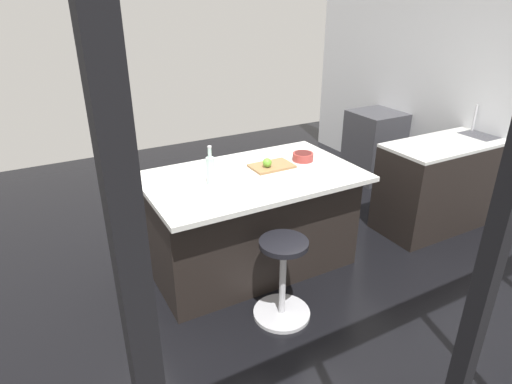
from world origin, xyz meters
name	(u,v)px	position (x,y,z in m)	size (l,w,h in m)	color
ground_plane	(247,256)	(0.00, 0.00, 0.00)	(7.07, 7.07, 0.00)	black
interior_partition_left	(465,89)	(-2.72, 0.00, 1.31)	(0.12, 5.00, 2.62)	silver
sink_cabinet	(461,178)	(-2.37, 0.40, 0.47)	(1.94, 0.60, 1.20)	black
oven_range	(374,146)	(-2.37, -0.91, 0.45)	(0.60, 0.61, 0.89)	#38383D
kitchen_island	(251,220)	(0.04, 0.14, 0.46)	(1.77, 1.08, 0.91)	black
stool_by_window	(283,282)	(0.15, 0.86, 0.31)	(0.44, 0.44, 0.66)	#B7B7BC
cutting_board	(272,166)	(-0.19, 0.12, 0.92)	(0.36, 0.24, 0.02)	olive
apple_green	(267,163)	(-0.13, 0.14, 0.97)	(0.08, 0.08, 0.08)	#609E2D
water_bottle	(210,169)	(0.41, 0.20, 1.03)	(0.06, 0.06, 0.31)	silver
fruit_bowl	(303,156)	(-0.51, 0.11, 0.95)	(0.18, 0.18, 0.07)	#993833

